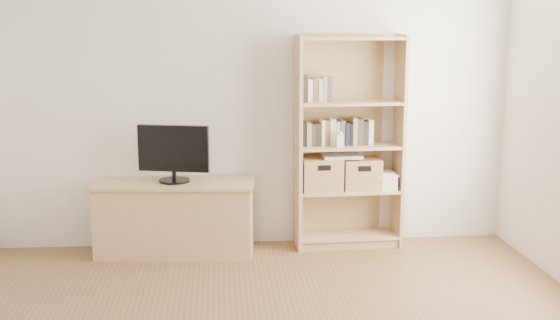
{
  "coord_description": "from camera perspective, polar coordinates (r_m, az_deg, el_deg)",
  "views": [
    {
      "loc": [
        -0.29,
        -3.52,
        1.94
      ],
      "look_at": [
        0.18,
        1.9,
        0.86
      ],
      "focal_mm": 45.0,
      "sensor_mm": 36.0,
      "label": 1
    }
  ],
  "objects": [
    {
      "name": "books_row_upper",
      "position": [
        5.97,
        3.76,
        5.72
      ],
      "size": [
        0.38,
        0.14,
        0.2
      ],
      "primitive_type": "cube",
      "rotation": [
        0.0,
        0.0,
        0.02
      ],
      "color": "black",
      "rests_on": "bookshelf"
    },
    {
      "name": "magazine_stack",
      "position": [
        6.19,
        8.44,
        -1.68
      ],
      "size": [
        0.2,
        0.28,
        0.12
      ],
      "primitive_type": "cube",
      "rotation": [
        0.0,
        0.0,
        -0.03
      ],
      "color": "silver",
      "rests_on": "bookshelf"
    },
    {
      "name": "basket_left",
      "position": [
        6.05,
        3.34,
        -1.12
      ],
      "size": [
        0.36,
        0.3,
        0.28
      ],
      "primitive_type": "cube",
      "rotation": [
        0.0,
        0.0,
        0.07
      ],
      "color": "#B28050",
      "rests_on": "bookshelf"
    },
    {
      "name": "back_wall",
      "position": [
        6.07,
        -2.24,
        5.14
      ],
      "size": [
        4.5,
        0.02,
        2.6
      ],
      "primitive_type": "cube",
      "color": "silver",
      "rests_on": "floor"
    },
    {
      "name": "laptop",
      "position": [
        6.05,
        5.01,
        0.34
      ],
      "size": [
        0.34,
        0.24,
        0.03
      ],
      "primitive_type": "cube",
      "rotation": [
        0.0,
        0.0,
        0.04
      ],
      "color": "white",
      "rests_on": "basket_left"
    },
    {
      "name": "baby_monitor",
      "position": [
        5.93,
        4.9,
        1.58
      ],
      "size": [
        0.06,
        0.04,
        0.11
      ],
      "primitive_type": "cube",
      "rotation": [
        0.0,
        0.0,
        -0.0
      ],
      "color": "white",
      "rests_on": "bookshelf"
    },
    {
      "name": "books_row_mid",
      "position": [
        6.06,
        5.61,
        2.33
      ],
      "size": [
        0.86,
        0.18,
        0.23
      ],
      "primitive_type": "cube",
      "rotation": [
        0.0,
        0.0,
        -0.01
      ],
      "color": "black",
      "rests_on": "bookshelf"
    },
    {
      "name": "television",
      "position": [
        5.89,
        -8.65,
        0.49
      ],
      "size": [
        0.59,
        0.19,
        0.47
      ],
      "primitive_type": "cube",
      "rotation": [
        0.0,
        0.0,
        -0.24
      ],
      "color": "black",
      "rests_on": "tv_stand"
    },
    {
      "name": "tv_stand",
      "position": [
        6.02,
        -8.49,
        -4.75
      ],
      "size": [
        1.34,
        0.61,
        0.59
      ],
      "primitive_type": "cube",
      "rotation": [
        0.0,
        0.0,
        -0.1
      ],
      "color": "tan",
      "rests_on": "floor"
    },
    {
      "name": "basket_right",
      "position": [
        6.13,
        6.62,
        -1.11
      ],
      "size": [
        0.32,
        0.27,
        0.26
      ],
      "primitive_type": "cube",
      "rotation": [
        0.0,
        0.0,
        0.01
      ],
      "color": "#B28050",
      "rests_on": "bookshelf"
    },
    {
      "name": "bookshelf",
      "position": [
        6.05,
        5.64,
        1.42
      ],
      "size": [
        0.93,
        0.36,
        1.83
      ],
      "primitive_type": "cube",
      "rotation": [
        0.0,
        0.0,
        0.04
      ],
      "color": "tan",
      "rests_on": "floor"
    }
  ]
}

